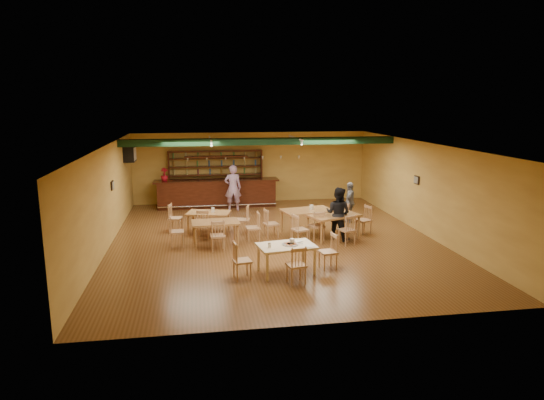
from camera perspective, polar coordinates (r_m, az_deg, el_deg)
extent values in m
plane|color=brown|center=(15.30, 0.15, -4.68)|extent=(12.00, 12.00, 0.00)
cube|color=black|center=(17.51, -1.32, 6.95)|extent=(10.00, 0.30, 0.25)
cube|color=silver|center=(17.96, -7.33, 7.20)|extent=(0.05, 2.50, 0.05)
cube|color=silver|center=(18.34, 2.80, 7.37)|extent=(0.05, 2.50, 0.05)
cube|color=silver|center=(18.96, -16.50, 5.26)|extent=(0.34, 0.70, 0.48)
cube|color=black|center=(15.93, -18.40, 1.65)|extent=(0.04, 0.34, 0.28)
cube|color=black|center=(16.89, 16.77, 2.29)|extent=(0.04, 0.34, 0.28)
cube|color=black|center=(20.01, -6.54, 0.80)|extent=(5.09, 0.85, 1.13)
cube|color=black|center=(20.54, -6.66, 2.71)|extent=(3.94, 0.40, 2.28)
imported|color=#A50F1D|center=(19.90, -12.64, 2.97)|extent=(0.39, 0.39, 0.54)
cube|color=brown|center=(16.16, -7.50, -2.63)|extent=(1.54, 1.15, 0.69)
cube|color=brown|center=(15.86, 4.19, -2.60)|extent=(1.78, 1.27, 0.81)
cube|color=brown|center=(14.82, -6.70, -3.87)|extent=(1.46, 0.92, 0.71)
cube|color=brown|center=(15.41, 7.25, -3.13)|extent=(1.80, 1.42, 0.79)
cube|color=beige|center=(12.25, 1.70, -7.02)|extent=(1.53, 1.11, 0.75)
cylinder|color=silver|center=(12.16, 2.18, -5.28)|extent=(0.46, 0.46, 0.01)
cylinder|color=#EAE5C6|center=(11.91, -0.29, -5.40)|extent=(0.08, 0.08, 0.11)
cube|color=white|center=(12.39, 3.14, -4.93)|extent=(0.24, 0.21, 0.03)
cube|color=silver|center=(12.23, 2.83, -5.14)|extent=(0.33, 0.19, 0.00)
cylinder|color=white|center=(12.06, 4.48, -5.45)|extent=(0.25, 0.25, 0.01)
imported|color=purple|center=(19.17, -4.66, 1.45)|extent=(0.68, 0.46, 1.84)
imported|color=black|center=(15.21, 7.83, -1.61)|extent=(1.03, 1.01, 1.68)
imported|color=slate|center=(17.55, 9.22, -0.25)|extent=(0.73, 0.92, 1.46)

